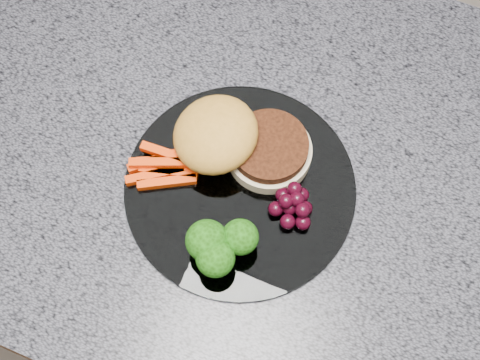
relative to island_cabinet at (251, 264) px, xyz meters
name	(u,v)px	position (x,y,z in m)	size (l,w,h in m)	color
island_cabinet	(251,264)	(0.00, 0.00, 0.00)	(1.20, 0.60, 0.86)	brown
countertop	(256,162)	(0.00, 0.00, 0.45)	(1.20, 0.60, 0.04)	#545460
plate	(240,188)	(0.00, -0.05, 0.47)	(0.26, 0.26, 0.01)	white
burger	(235,142)	(-0.02, -0.01, 0.50)	(0.18, 0.14, 0.05)	beige
carrot_sticks	(163,167)	(-0.09, -0.06, 0.48)	(0.08, 0.07, 0.02)	#E93803
broccoli	(219,245)	(0.01, -0.13, 0.51)	(0.07, 0.07, 0.05)	olive
grape_bunch	(293,205)	(0.06, -0.05, 0.49)	(0.05, 0.05, 0.03)	black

